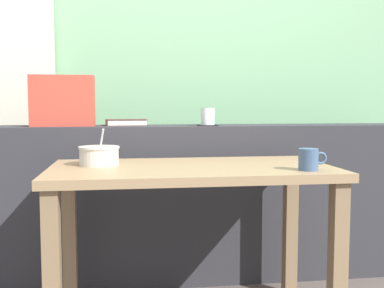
{
  "coord_description": "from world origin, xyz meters",
  "views": [
    {
      "loc": [
        -0.35,
        -1.92,
        0.95
      ],
      "look_at": [
        -0.02,
        0.37,
        0.75
      ],
      "focal_mm": 43.45,
      "sensor_mm": 36.0,
      "label": 1
    }
  ],
  "objects_px": {
    "juice_glass": "(208,117)",
    "closed_book": "(126,122)",
    "ceramic_mug": "(309,159)",
    "breakfast_table": "(191,193)",
    "coaster_square": "(208,125)",
    "soup_bowl": "(99,156)",
    "throw_pillow": "(63,101)"
  },
  "relations": [
    {
      "from": "juice_glass",
      "to": "soup_bowl",
      "type": "relative_size",
      "value": 0.51
    },
    {
      "from": "coaster_square",
      "to": "closed_book",
      "type": "xyz_separation_m",
      "value": [
        -0.43,
        0.11,
        0.01
      ]
    },
    {
      "from": "breakfast_table",
      "to": "ceramic_mug",
      "type": "distance_m",
      "value": 0.5
    },
    {
      "from": "breakfast_table",
      "to": "ceramic_mug",
      "type": "xyz_separation_m",
      "value": [
        0.43,
        -0.2,
        0.16
      ]
    },
    {
      "from": "breakfast_table",
      "to": "soup_bowl",
      "type": "distance_m",
      "value": 0.42
    },
    {
      "from": "soup_bowl",
      "to": "coaster_square",
      "type": "bearing_deg",
      "value": 38.68
    },
    {
      "from": "coaster_square",
      "to": "juice_glass",
      "type": "distance_m",
      "value": 0.04
    },
    {
      "from": "closed_book",
      "to": "soup_bowl",
      "type": "height_order",
      "value": "closed_book"
    },
    {
      "from": "closed_book",
      "to": "ceramic_mug",
      "type": "bearing_deg",
      "value": -49.44
    },
    {
      "from": "closed_book",
      "to": "juice_glass",
      "type": "bearing_deg",
      "value": -14.06
    },
    {
      "from": "breakfast_table",
      "to": "closed_book",
      "type": "distance_m",
      "value": 0.73
    },
    {
      "from": "breakfast_table",
      "to": "coaster_square",
      "type": "bearing_deg",
      "value": 72.66
    },
    {
      "from": "throw_pillow",
      "to": "soup_bowl",
      "type": "relative_size",
      "value": 1.87
    },
    {
      "from": "coaster_square",
      "to": "ceramic_mug",
      "type": "height_order",
      "value": "coaster_square"
    },
    {
      "from": "ceramic_mug",
      "to": "juice_glass",
      "type": "bearing_deg",
      "value": 110.98
    },
    {
      "from": "breakfast_table",
      "to": "soup_bowl",
      "type": "relative_size",
      "value": 6.79
    },
    {
      "from": "closed_book",
      "to": "throw_pillow",
      "type": "distance_m",
      "value": 0.34
    },
    {
      "from": "juice_glass",
      "to": "closed_book",
      "type": "bearing_deg",
      "value": 165.94
    },
    {
      "from": "coaster_square",
      "to": "juice_glass",
      "type": "relative_size",
      "value": 1.14
    },
    {
      "from": "closed_book",
      "to": "throw_pillow",
      "type": "xyz_separation_m",
      "value": [
        -0.32,
        -0.05,
        0.11
      ]
    },
    {
      "from": "coaster_square",
      "to": "throw_pillow",
      "type": "relative_size",
      "value": 0.31
    },
    {
      "from": "coaster_square",
      "to": "ceramic_mug",
      "type": "xyz_separation_m",
      "value": [
        0.27,
        -0.71,
        -0.1
      ]
    },
    {
      "from": "breakfast_table",
      "to": "juice_glass",
      "type": "height_order",
      "value": "juice_glass"
    },
    {
      "from": "coaster_square",
      "to": "soup_bowl",
      "type": "distance_m",
      "value": 0.7
    },
    {
      "from": "breakfast_table",
      "to": "ceramic_mug",
      "type": "height_order",
      "value": "ceramic_mug"
    },
    {
      "from": "throw_pillow",
      "to": "ceramic_mug",
      "type": "distance_m",
      "value": 1.3
    },
    {
      "from": "breakfast_table",
      "to": "soup_bowl",
      "type": "bearing_deg",
      "value": 168.2
    },
    {
      "from": "breakfast_table",
      "to": "soup_bowl",
      "type": "xyz_separation_m",
      "value": [
        -0.38,
        0.08,
        0.15
      ]
    },
    {
      "from": "juice_glass",
      "to": "throw_pillow",
      "type": "distance_m",
      "value": 0.75
    },
    {
      "from": "juice_glass",
      "to": "ceramic_mug",
      "type": "distance_m",
      "value": 0.77
    },
    {
      "from": "throw_pillow",
      "to": "closed_book",
      "type": "bearing_deg",
      "value": 8.2
    },
    {
      "from": "breakfast_table",
      "to": "closed_book",
      "type": "bearing_deg",
      "value": 113.3
    }
  ]
}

